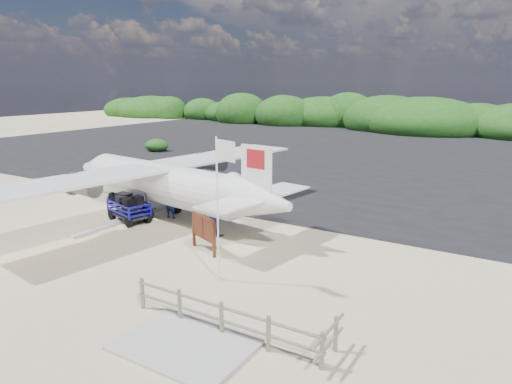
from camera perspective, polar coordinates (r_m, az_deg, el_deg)
ground at (r=20.32m, az=-9.92°, el=-6.38°), size 160.00×160.00×0.00m
asphalt_apron at (r=46.56m, az=15.15°, el=4.62°), size 90.00×50.00×0.04m
lagoon at (r=27.73m, az=-22.01°, el=-1.78°), size 9.00×7.00×0.40m
walkway_pad at (r=12.96m, az=-8.92°, el=-18.59°), size 3.50×2.50×0.10m
vegetation_band at (r=70.75m, az=20.98°, el=7.11°), size 124.00×8.00×4.40m
fence at (r=13.35m, az=-4.31°, el=-17.38°), size 6.40×2.00×1.10m
baggage_cart at (r=23.99m, az=-15.51°, el=-3.56°), size 2.82×2.07×1.26m
flagpole at (r=16.59m, az=-4.65°, el=-10.91°), size 1.11×0.73×5.13m
signboard at (r=19.27m, az=-6.51°, el=-7.38°), size 1.85×0.92×1.59m
crew_a at (r=23.86m, az=-10.67°, el=-1.01°), size 0.75×0.54×1.91m
crew_b at (r=20.97m, az=-5.00°, el=-2.76°), size 1.14×1.00×1.97m
crew_c at (r=23.48m, az=-3.69°, el=-1.47°), size 0.98×0.59×1.57m
aircraft_small at (r=57.64m, az=7.11°, el=6.62°), size 10.33×10.33×2.63m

